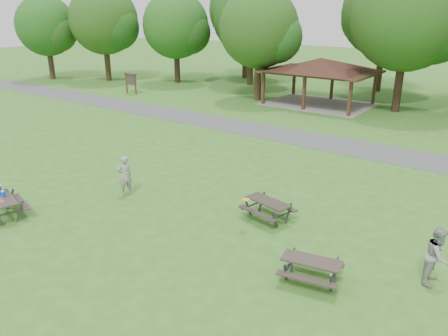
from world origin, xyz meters
TOP-DOWN VIEW (x-y plane):
  - ground at (0.00, 0.00)m, footprint 160.00×160.00m
  - asphalt_path at (0.00, 14.00)m, footprint 120.00×3.20m
  - pavilion at (-4.00, 24.00)m, footprint 8.60×7.01m
  - notice_board at (-20.00, 18.00)m, footprint 1.60×0.30m
  - tree_row_a at (-27.91, 22.03)m, footprint 7.56×7.20m
  - tree_row_b at (-20.92, 25.53)m, footprint 7.14×6.80m
  - tree_row_c at (-13.90, 29.03)m, footprint 8.19×7.80m
  - tree_row_d at (-8.92, 22.53)m, footprint 6.93×6.60m
  - tree_row_e at (2.10, 25.03)m, footprint 8.40×8.00m
  - tree_deep_a at (-16.90, 32.53)m, footprint 8.40×8.00m
  - tree_deep_b at (-1.90, 33.03)m, footprint 8.40×8.00m
  - tree_flank_left at (-33.92, 19.03)m, footprint 6.72×6.40m
  - picnic_table_near at (-4.82, -2.43)m, footprint 2.18×1.93m
  - picnic_table_middle at (3.55, 3.32)m, footprint 2.03×1.76m
  - picnic_table_far at (6.62, 0.60)m, footprint 1.93×1.67m
  - frisbee_in_flight at (3.30, 2.17)m, footprint 0.33×0.33m
  - frisbee_thrower at (-2.49, 1.70)m, footprint 0.59×0.73m
  - frisbee_catcher at (9.51, 2.67)m, footprint 0.72×0.89m

SIDE VIEW (x-z plane):
  - ground at x=0.00m, z-range 0.00..0.00m
  - asphalt_path at x=0.00m, z-range 0.00..0.02m
  - picnic_table_far at x=6.62m, z-range 0.17..0.91m
  - picnic_table_middle at x=3.55m, z-range 0.18..0.95m
  - picnic_table_near at x=-4.82m, z-range 0.09..1.38m
  - frisbee_thrower at x=-2.49m, z-range 0.00..1.75m
  - frisbee_catcher at x=9.51m, z-range 0.00..1.75m
  - frisbee_in_flight at x=3.30m, z-range 1.14..1.16m
  - notice_board at x=-20.00m, z-range 0.37..2.25m
  - pavilion at x=-4.00m, z-range 1.18..4.94m
  - tree_flank_left at x=-33.92m, z-range 1.06..9.99m
  - tree_row_b at x=-20.92m, z-range 1.03..10.30m
  - tree_row_d at x=-8.92m, z-range 1.13..10.41m
  - tree_row_a at x=-27.91m, z-range 1.17..11.14m
  - tree_row_c at x=-13.90m, z-range 1.20..11.87m
  - tree_row_e at x=2.10m, z-range 1.27..12.29m
  - tree_deep_b at x=-1.90m, z-range 1.32..12.45m
  - tree_deep_a at x=-16.90m, z-range 1.44..12.82m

